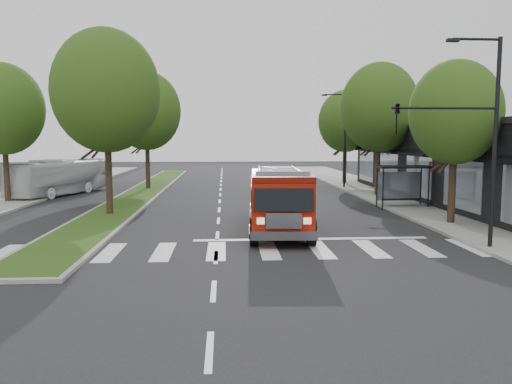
% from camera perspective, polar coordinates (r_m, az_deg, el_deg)
% --- Properties ---
extents(ground, '(140.00, 140.00, 0.00)m').
position_cam_1_polar(ground, '(22.14, -4.43, -5.01)').
color(ground, black).
rests_on(ground, ground).
extents(sidewalk_right, '(5.00, 80.00, 0.15)m').
position_cam_1_polar(sidewalk_right, '(34.23, 17.22, -1.17)').
color(sidewalk_right, gray).
rests_on(sidewalk_right, ground).
extents(median, '(3.00, 50.00, 0.15)m').
position_cam_1_polar(median, '(40.43, -12.62, 0.06)').
color(median, gray).
rests_on(median, ground).
extents(storefront_row, '(8.00, 30.00, 5.00)m').
position_cam_1_polar(storefront_row, '(35.88, 24.09, 2.79)').
color(storefront_row, black).
rests_on(storefront_row, ground).
extents(bus_shelter, '(3.20, 1.60, 2.61)m').
position_cam_1_polar(bus_shelter, '(31.86, 16.33, 1.88)').
color(bus_shelter, black).
rests_on(bus_shelter, ground).
extents(tree_right_near, '(4.40, 4.40, 8.05)m').
position_cam_1_polar(tree_right_near, '(26.24, 21.81, 8.40)').
color(tree_right_near, black).
rests_on(tree_right_near, ground).
extents(tree_right_mid, '(5.60, 5.60, 9.72)m').
position_cam_1_polar(tree_right_mid, '(37.49, 13.90, 9.37)').
color(tree_right_mid, black).
rests_on(tree_right_mid, ground).
extents(tree_right_far, '(5.00, 5.00, 8.73)m').
position_cam_1_polar(tree_right_far, '(47.08, 10.19, 7.97)').
color(tree_right_far, black).
rests_on(tree_right_far, ground).
extents(tree_median_near, '(5.80, 5.80, 10.16)m').
position_cam_1_polar(tree_median_near, '(28.54, -16.75, 11.00)').
color(tree_median_near, black).
rests_on(tree_median_near, ground).
extents(tree_median_far, '(5.60, 5.60, 9.72)m').
position_cam_1_polar(tree_median_far, '(42.25, -12.41, 9.03)').
color(tree_median_far, black).
rests_on(tree_median_far, ground).
extents(tree_left_mid, '(5.20, 5.20, 9.16)m').
position_cam_1_polar(tree_left_mid, '(36.68, -26.94, 8.45)').
color(tree_left_mid, black).
rests_on(tree_left_mid, ground).
extents(streetlight_right_near, '(4.08, 0.22, 8.00)m').
position_cam_1_polar(streetlight_right_near, '(20.45, 23.54, 6.72)').
color(streetlight_right_near, black).
rests_on(streetlight_right_near, ground).
extents(streetlight_right_far, '(2.11, 0.20, 8.00)m').
position_cam_1_polar(streetlight_right_far, '(42.90, 9.93, 6.35)').
color(streetlight_right_far, black).
rests_on(streetlight_right_far, ground).
extents(fire_engine, '(3.08, 8.69, 2.97)m').
position_cam_1_polar(fire_engine, '(23.11, 2.62, -0.95)').
color(fire_engine, '#5F0E05').
rests_on(fire_engine, ground).
extents(city_bus, '(5.29, 9.96, 2.71)m').
position_cam_1_polar(city_bus, '(40.39, -21.41, 1.59)').
color(city_bus, silver).
rests_on(city_bus, ground).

